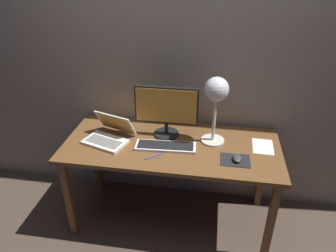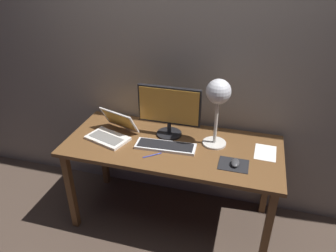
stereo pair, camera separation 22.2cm
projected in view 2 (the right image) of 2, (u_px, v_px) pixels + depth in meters
name	position (u px, v px, depth m)	size (l,w,h in m)	color
ground_plane	(172.00, 217.00, 2.71)	(4.80, 4.80, 0.00)	#47382D
back_wall	(186.00, 55.00, 2.41)	(4.80, 0.06, 2.60)	gray
desk	(172.00, 153.00, 2.39)	(1.60, 0.70, 0.74)	brown
monitor	(169.00, 109.00, 2.37)	(0.48, 0.20, 0.40)	black
keyboard_main	(166.00, 146.00, 2.31)	(0.45, 0.17, 0.03)	silver
laptop	(113.00, 129.00, 2.44)	(0.39, 0.37, 0.19)	silver
desk_lamp	(218.00, 97.00, 2.17)	(0.18, 0.18, 0.51)	beige
mousepad	(233.00, 165.00, 2.12)	(0.20, 0.16, 0.00)	black
mouse	(235.00, 163.00, 2.11)	(0.06, 0.10, 0.03)	#38383A
paper_sheet_near_mouse	(265.00, 153.00, 2.25)	(0.15, 0.21, 0.00)	white
pen	(152.00, 155.00, 2.22)	(0.01, 0.01, 0.14)	#2633A5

